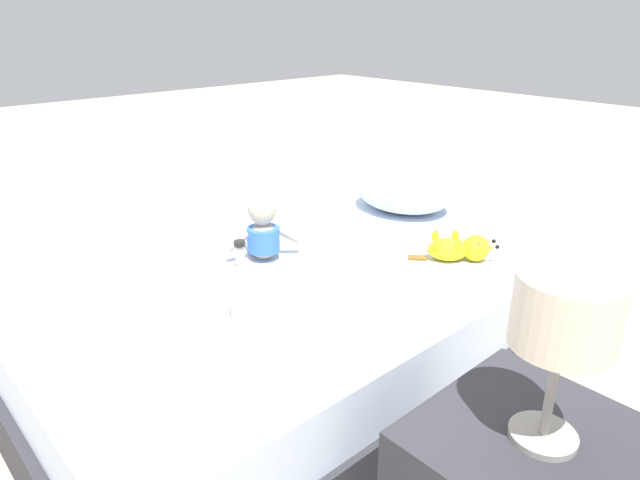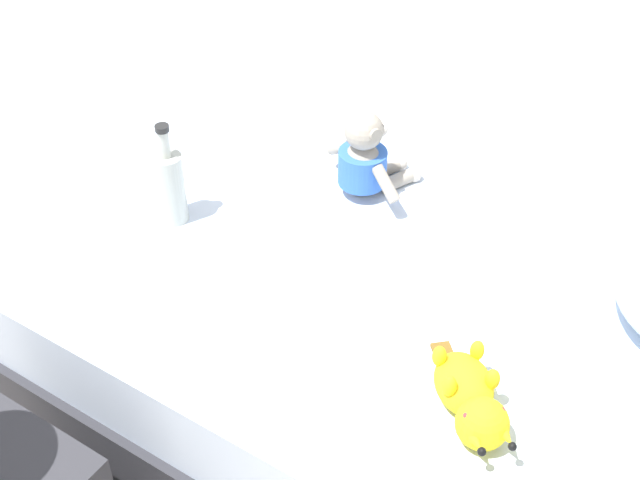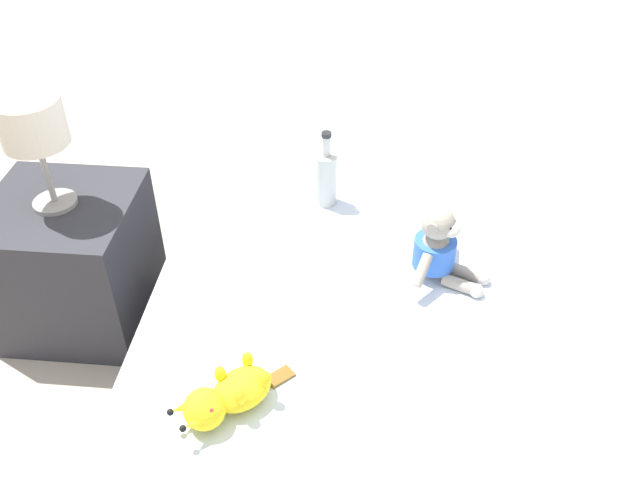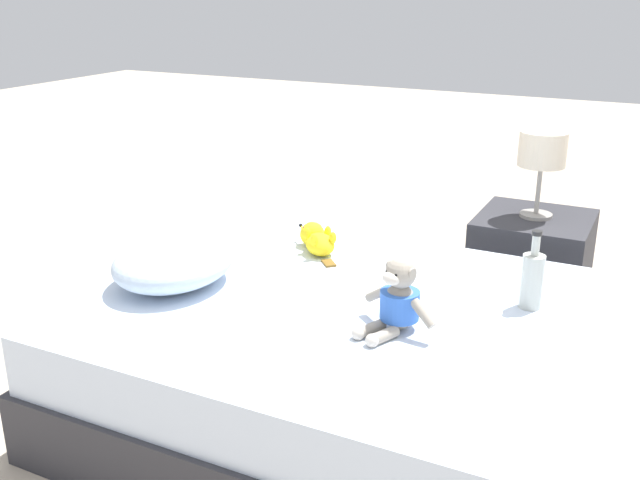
{
  "view_description": "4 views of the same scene",
  "coord_description": "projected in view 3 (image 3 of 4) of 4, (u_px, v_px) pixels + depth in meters",
  "views": [
    {
      "loc": [
        1.49,
        -1.21,
        1.32
      ],
      "look_at": [
        0.14,
        0.01,
        0.58
      ],
      "focal_mm": 31.57,
      "sensor_mm": 36.0,
      "label": 1
    },
    {
      "loc": [
        1.43,
        0.8,
        1.75
      ],
      "look_at": [
        0.18,
        -0.0,
        0.52
      ],
      "focal_mm": 48.06,
      "sensor_mm": 36.0,
      "label": 2
    },
    {
      "loc": [
        0.09,
        1.46,
        1.78
      ],
      "look_at": [
        0.23,
        -0.05,
        0.56
      ],
      "focal_mm": 38.08,
      "sensor_mm": 36.0,
      "label": 3
    },
    {
      "loc": [
        -2.03,
        -0.76,
        1.47
      ],
      "look_at": [
        0.37,
        0.44,
        0.51
      ],
      "focal_mm": 40.99,
      "sensor_mm": 36.0,
      "label": 4
    }
  ],
  "objects": [
    {
      "name": "ground_plane",
      "position": [
        387.0,
        386.0,
        2.24
      ],
      "size": [
        16.0,
        16.0,
        0.0
      ],
      "primitive_type": "plane",
      "color": "#B7A893"
    },
    {
      "name": "bed",
      "position": [
        392.0,
        340.0,
        2.1
      ],
      "size": [
        1.43,
        2.05,
        0.45
      ],
      "color": "#2D2D33",
      "rests_on": "ground_plane"
    },
    {
      "name": "plush_monkey",
      "position": [
        439.0,
        249.0,
        1.93
      ],
      "size": [
        0.25,
        0.28,
        0.24
      ],
      "color": "#9E9384",
      "rests_on": "bed"
    },
    {
      "name": "plush_yellow_creature",
      "position": [
        226.0,
        397.0,
        1.59
      ],
      "size": [
        0.27,
        0.27,
        0.1
      ],
      "color": "yellow",
      "rests_on": "bed"
    },
    {
      "name": "glass_bottle",
      "position": [
        326.0,
        177.0,
        2.22
      ],
      "size": [
        0.07,
        0.07,
        0.27
      ],
      "color": "#B7BCB2",
      "rests_on": "bed"
    },
    {
      "name": "nightstand",
      "position": [
        73.0,
        262.0,
        2.35
      ],
      "size": [
        0.48,
        0.48,
        0.5
      ],
      "color": "#2D2D33",
      "rests_on": "ground_plane"
    },
    {
      "name": "bedside_lamp",
      "position": [
        32.0,
        126.0,
        2.02
      ],
      "size": [
        0.2,
        0.2,
        0.38
      ],
      "color": "gray",
      "rests_on": "nightstand"
    }
  ]
}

